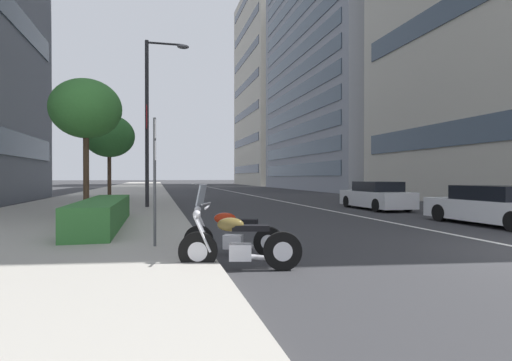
% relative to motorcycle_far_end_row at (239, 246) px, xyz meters
% --- Properties ---
extents(sidewalk_right_plaza, '(160.00, 8.27, 0.15)m').
position_rel_motorcycle_far_end_row_xyz_m(sidewalk_right_plaza, '(29.84, 4.48, -0.35)').
color(sidewalk_right_plaza, '#A39E93').
rests_on(sidewalk_right_plaza, ground).
extents(lane_centre_stripe, '(110.00, 0.16, 0.01)m').
position_rel_motorcycle_far_end_row_xyz_m(lane_centre_stripe, '(34.84, -6.69, -0.42)').
color(lane_centre_stripe, silver).
rests_on(lane_centre_stripe, ground).
extents(motorcycle_far_end_row, '(0.72, 2.11, 1.11)m').
position_rel_motorcycle_far_end_row_xyz_m(motorcycle_far_end_row, '(0.00, 0.00, 0.00)').
color(motorcycle_far_end_row, black).
rests_on(motorcycle_far_end_row, ground).
extents(motorcycle_by_sign_pole, '(0.98, 1.95, 1.46)m').
position_rel_motorcycle_far_end_row_xyz_m(motorcycle_by_sign_pole, '(1.33, -0.10, 0.00)').
color(motorcycle_by_sign_pole, black).
rests_on(motorcycle_by_sign_pole, ground).
extents(car_following_behind, '(4.72, 2.01, 1.33)m').
position_rel_motorcycle_far_end_row_xyz_m(car_following_behind, '(4.44, -9.53, 0.20)').
color(car_following_behind, silver).
rests_on(car_following_behind, ground).
extents(car_mid_block_traffic, '(4.55, 1.82, 1.38)m').
position_rel_motorcycle_far_end_row_xyz_m(car_mid_block_traffic, '(11.40, -9.23, 0.22)').
color(car_mid_block_traffic, silver).
rests_on(car_mid_block_traffic, ground).
extents(parking_sign_by_curb, '(0.32, 0.06, 2.72)m').
position_rel_motorcycle_far_end_row_xyz_m(parking_sign_by_curb, '(1.99, 1.42, 1.42)').
color(parking_sign_by_curb, '#47494C').
rests_on(parking_sign_by_curb, sidewalk_right_plaza).
extents(street_lamp_with_banners, '(1.26, 2.14, 8.12)m').
position_rel_motorcycle_far_end_row_xyz_m(street_lamp_with_banners, '(13.75, 1.54, 4.55)').
color(street_lamp_with_banners, '#232326').
rests_on(street_lamp_with_banners, sidewalk_right_plaza).
extents(clipped_hedge_bed, '(6.75, 1.10, 0.79)m').
position_rel_motorcycle_far_end_row_xyz_m(clipped_hedge_bed, '(5.94, 2.93, 0.12)').
color(clipped_hedge_bed, '#337033').
rests_on(clipped_hedge_bed, sidewalk_right_plaza).
extents(street_tree_by_lamp_post, '(2.70, 2.70, 5.27)m').
position_rel_motorcycle_far_end_row_xyz_m(street_tree_by_lamp_post, '(10.11, 4.04, 3.82)').
color(street_tree_by_lamp_post, '#473323').
rests_on(street_tree_by_lamp_post, sidewalk_right_plaza).
extents(street_tree_far_plaza, '(2.95, 2.95, 5.14)m').
position_rel_motorcycle_far_end_row_xyz_m(street_tree_far_plaza, '(18.77, 4.10, 3.60)').
color(street_tree_far_plaza, '#473323').
rests_on(street_tree_far_plaza, sidewalk_right_plaza).
extents(office_tower_mid_left, '(29.11, 16.29, 30.94)m').
position_rel_motorcycle_far_end_row_xyz_m(office_tower_mid_left, '(42.01, -23.81, 15.05)').
color(office_tower_mid_left, gray).
rests_on(office_tower_mid_left, ground).
extents(office_tower_near_left, '(24.13, 17.93, 38.65)m').
position_rel_motorcycle_far_end_row_xyz_m(office_tower_near_left, '(72.01, -24.64, 18.90)').
color(office_tower_near_left, '#B7B2A3').
rests_on(office_tower_near_left, ground).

